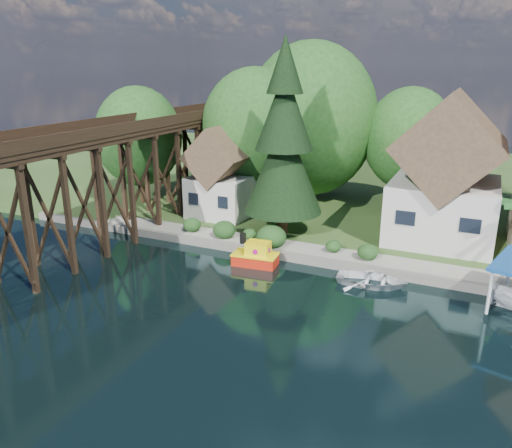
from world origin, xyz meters
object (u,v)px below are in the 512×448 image
(conifer, at_px, (284,143))
(house_left, at_px, (446,179))
(tugboat, at_px, (256,256))
(shed, at_px, (222,178))
(boat_white_a, at_px, (372,279))
(trestle_bridge, at_px, (101,177))

(conifer, bearing_deg, house_left, 19.07)
(house_left, bearing_deg, tugboat, -138.89)
(shed, height_order, boat_white_a, shed)
(trestle_bridge, distance_m, tugboat, 12.91)
(house_left, distance_m, boat_white_a, 11.12)
(trestle_bridge, distance_m, boat_white_a, 20.57)
(house_left, relative_size, boat_white_a, 2.52)
(tugboat, bearing_deg, conifer, 93.24)
(boat_white_a, bearing_deg, conifer, 50.31)
(house_left, xyz_separation_m, tugboat, (-11.03, -9.63, -4.47))
(house_left, xyz_separation_m, shed, (-18.00, -1.50, -1.31))
(trestle_bridge, height_order, tugboat, trestle_bridge)
(house_left, distance_m, shed, 18.11)
(shed, xyz_separation_m, boat_white_a, (14.95, -8.11, -3.37))
(shed, bearing_deg, tugboat, -49.39)
(shed, distance_m, boat_white_a, 17.34)
(tugboat, relative_size, boat_white_a, 0.74)
(trestle_bridge, distance_m, shed, 10.69)
(trestle_bridge, xyz_separation_m, shed, (5.00, 9.33, -1.52))
(tugboat, xyz_separation_m, boat_white_a, (7.98, 0.01, -0.22))
(trestle_bridge, bearing_deg, conifer, 30.66)
(conifer, distance_m, tugboat, 8.99)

